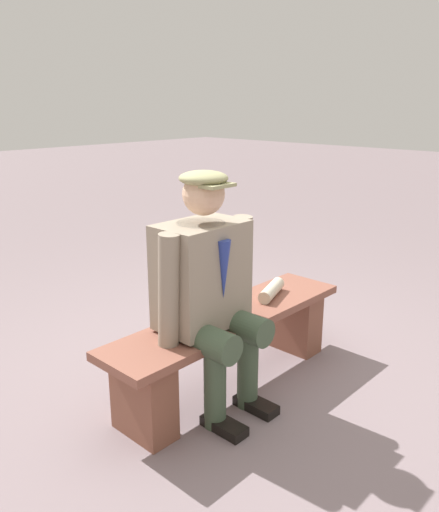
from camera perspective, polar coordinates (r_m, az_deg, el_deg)
ground_plane at (r=3.04m, az=1.17°, el=-13.89°), size 30.00×30.00×0.00m
bench at (r=2.91m, az=1.20°, el=-9.17°), size 1.58×0.38×0.43m
seated_man at (r=2.58m, az=-1.28°, el=-3.21°), size 0.62×0.54×1.23m
rolled_magazine at (r=3.09m, az=5.73°, el=-3.78°), size 0.30×0.17×0.08m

